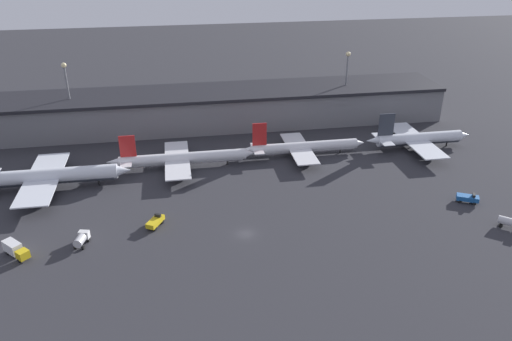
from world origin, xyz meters
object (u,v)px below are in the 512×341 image
Objects in this scene: service_vehicle_4 at (81,239)px; airplane_2 at (303,147)px; service_vehicle_3 at (468,198)px; airplane_3 at (418,139)px; service_vehicle_1 at (511,223)px; airplane_0 at (48,177)px; airplane_1 at (182,159)px; service_vehicle_2 at (15,249)px; service_vehicle_0 at (155,222)px.

airplane_2 is at bearing -43.00° from service_vehicle_4.
service_vehicle_4 is (-102.76, -3.50, 0.33)m from service_vehicle_3.
airplane_3 is at bearing -54.41° from service_vehicle_4.
service_vehicle_1 is at bearing -48.18° from service_vehicle_3.
airplane_3 is (119.29, 9.69, -0.39)m from airplane_0.
airplane_0 is 8.74× the size of service_vehicle_4.
airplane_1 is 1.09× the size of airplane_2.
service_vehicle_1 is 0.84× the size of service_vehicle_2.
airplane_0 is 79.40m from airplane_2.
airplane_2 reaches higher than airplane_1.
service_vehicle_0 is 32.76m from service_vehicle_2.
airplane_3 is 6.17× the size of service_vehicle_1.
airplane_0 is 7.54× the size of service_vehicle_0.
airplane_2 is 91.20m from service_vehicle_2.
airplane_3 reaches higher than service_vehicle_1.
airplane_1 reaches higher than service_vehicle_2.
airplane_3 is 5.18× the size of service_vehicle_2.
service_vehicle_2 is 1.15× the size of service_vehicle_3.
airplane_2 is 66.63m from service_vehicle_1.
service_vehicle_1 is (80.97, -49.99, -1.42)m from airplane_1.
service_vehicle_4 reaches higher than service_vehicle_3.
service_vehicle_3 is at bearing 48.81° from service_vehicle_2.
airplane_3 is at bearing 1.39° from airplane_1.
service_vehicle_4 is at bearing 137.34° from service_vehicle_0.
airplane_3 is at bearing -0.95° from airplane_2.
service_vehicle_2 reaches higher than service_vehicle_0.
airplane_3 is 51.89m from service_vehicle_1.
service_vehicle_0 is (-48.04, -36.33, -1.67)m from airplane_2.
service_vehicle_1 is at bearing -81.36° from service_vehicle_4.
airplane_1 is 7.35× the size of service_vehicle_3.
service_vehicle_0 is 0.85× the size of service_vehicle_2.
airplane_3 is 6.09× the size of service_vehicle_0.
service_vehicle_3 is at bearing -94.89° from airplane_3.
service_vehicle_2 is at bearing -149.77° from service_vehicle_3.
service_vehicle_4 is at bearing -158.68° from airplane_3.
airplane_1 is at bearing -178.61° from airplane_3.
airplane_0 reaches higher than airplane_2.
service_vehicle_4 is (-106.35, 10.61, -0.02)m from service_vehicle_1.
airplane_1 is at bearing 16.11° from service_vehicle_0.
service_vehicle_3 is at bearing -62.05° from service_vehicle_0.
service_vehicle_4 is at bearing -145.11° from service_vehicle_1.
airplane_0 is at bearing -158.83° from service_vehicle_1.
airplane_0 is 119.69m from airplane_3.
service_vehicle_3 is (117.19, 5.51, -0.53)m from service_vehicle_2.
airplane_1 reaches higher than service_vehicle_4.
service_vehicle_1 reaches higher than service_vehicle_0.
service_vehicle_3 is at bearing -13.53° from airplane_0.
service_vehicle_1 is at bearing -19.35° from airplane_0.
service_vehicle_4 is (-17.41, -5.64, 0.35)m from service_vehicle_0.
service_vehicle_3 is (-3.59, 14.11, -0.35)m from service_vehicle_1.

